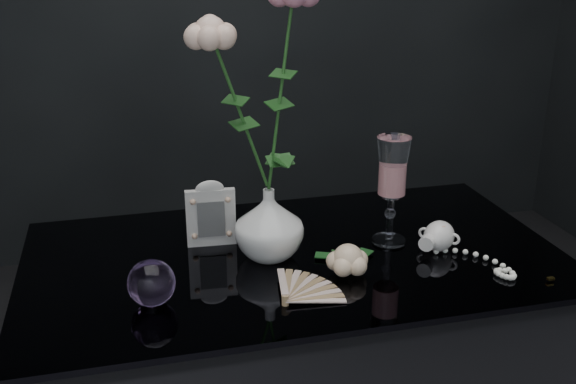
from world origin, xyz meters
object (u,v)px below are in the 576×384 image
object	(u,v)px
paperweight	(151,283)
loose_rose	(348,259)
pearl_jar	(439,235)
wine_glass	(391,191)
picture_frame	(211,213)
vase	(269,224)

from	to	relation	value
paperweight	loose_rose	distance (m)	0.36
pearl_jar	wine_glass	bearing A→B (deg)	-171.88
picture_frame	pearl_jar	xyz separation A→B (m)	(0.44, -0.13, -0.04)
paperweight	pearl_jar	size ratio (longest dim) A/B	0.37
picture_frame	loose_rose	distance (m)	0.30
paperweight	pearl_jar	distance (m)	0.58
vase	picture_frame	distance (m)	0.13
vase	paperweight	size ratio (longest dim) A/B	1.72
vase	wine_glass	size ratio (longest dim) A/B	0.63
vase	paperweight	world-z (taller)	vase
vase	loose_rose	world-z (taller)	vase
pearl_jar	picture_frame	bearing A→B (deg)	-154.47
picture_frame	pearl_jar	world-z (taller)	picture_frame
loose_rose	paperweight	bearing A→B (deg)	171.60
loose_rose	pearl_jar	world-z (taller)	pearl_jar
wine_glass	picture_frame	xyz separation A→B (m)	(-0.36, 0.08, -0.04)
wine_glass	paperweight	world-z (taller)	wine_glass
picture_frame	loose_rose	xyz separation A→B (m)	(0.23, -0.19, -0.04)
paperweight	picture_frame	bearing A→B (deg)	58.10
loose_rose	pearl_jar	xyz separation A→B (m)	(0.21, 0.06, 0.00)
picture_frame	wine_glass	bearing A→B (deg)	-8.36
vase	paperweight	bearing A→B (deg)	-151.11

